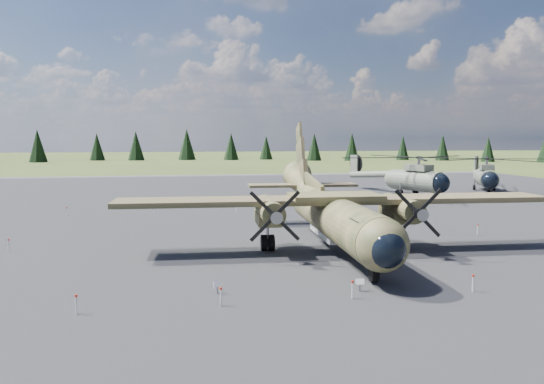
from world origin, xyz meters
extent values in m
plane|color=#535E2A|center=(0.00, 0.00, 0.00)|extent=(500.00, 500.00, 0.00)
cube|color=#56565B|center=(0.00, 10.00, 0.00)|extent=(120.00, 120.00, 0.04)
cylinder|color=#3B4224|center=(4.25, -3.74, 2.22)|extent=(3.57, 17.48, 2.70)
sphere|color=#3B4224|center=(3.82, -12.42, 2.22)|extent=(2.78, 2.78, 2.65)
sphere|color=black|center=(3.79, -12.95, 2.17)|extent=(2.04, 2.04, 1.94)
cube|color=black|center=(3.90, -10.87, 2.94)|extent=(2.00, 1.64, 0.53)
cone|color=#3B4224|center=(4.82, 7.63, 3.23)|extent=(2.98, 6.76, 4.06)
cube|color=#ACAFB2|center=(4.30, -2.78, 1.11)|extent=(2.12, 5.87, 0.48)
cube|color=#2D391E|center=(4.28, -3.26, 3.33)|extent=(28.11, 4.68, 0.34)
cube|color=#3B4224|center=(4.28, -3.26, 3.54)|extent=(5.96, 3.76, 0.34)
cylinder|color=#3B4224|center=(-0.07, -3.33, 2.80)|extent=(1.70, 5.08, 1.45)
cube|color=#3B4224|center=(-0.03, -2.56, 2.17)|extent=(1.61, 3.35, 0.77)
cone|color=gray|center=(-0.23, -6.46, 2.80)|extent=(0.78, 0.90, 0.73)
cylinder|color=black|center=(-0.03, -2.56, 0.53)|extent=(0.90, 1.10, 1.06)
cylinder|color=#3B4224|center=(8.60, -3.77, 2.80)|extent=(1.70, 5.08, 1.45)
cube|color=#3B4224|center=(8.64, -3.00, 2.17)|extent=(1.61, 3.35, 0.77)
cone|color=gray|center=(8.44, -6.90, 2.80)|extent=(0.78, 0.90, 0.73)
cylinder|color=black|center=(8.64, -3.00, 0.53)|extent=(0.90, 1.10, 1.06)
cube|color=#3B4224|center=(4.64, 3.97, 3.81)|extent=(0.63, 7.29, 1.62)
cube|color=#2D391E|center=(4.85, 8.11, 3.28)|extent=(9.36, 2.58, 0.21)
cylinder|color=gray|center=(3.88, -11.26, 1.23)|extent=(0.14, 0.14, 0.87)
cylinder|color=black|center=(3.88, -11.26, 0.53)|extent=(0.38, 0.92, 0.90)
cylinder|color=#686A5C|center=(24.00, 26.36, 1.94)|extent=(5.30, 7.98, 2.62)
sphere|color=black|center=(25.43, 22.87, 1.89)|extent=(3.15, 3.15, 2.41)
sphere|color=#686A5C|center=(22.56, 29.86, 1.94)|extent=(3.15, 3.15, 2.41)
cube|color=#686A5C|center=(24.16, 25.98, 3.62)|extent=(2.93, 3.78, 0.79)
cylinder|color=gray|center=(24.16, 25.98, 4.41)|extent=(0.49, 0.49, 1.05)
cylinder|color=#686A5C|center=(21.06, 33.49, 2.31)|extent=(4.23, 8.62, 1.50)
cube|color=#686A5C|center=(19.56, 37.13, 3.62)|extent=(0.77, 1.45, 2.52)
cylinder|color=black|center=(19.90, 37.27, 3.62)|extent=(1.10, 2.55, 2.73)
cylinder|color=black|center=(25.19, 23.45, 0.42)|extent=(0.54, 0.77, 0.71)
cylinder|color=black|center=(22.21, 26.99, 0.42)|extent=(0.61, 0.90, 0.84)
cylinder|color=gray|center=(22.21, 26.99, 0.97)|extent=(0.19, 0.19, 1.52)
cylinder|color=black|center=(24.83, 28.07, 0.42)|extent=(0.61, 0.90, 0.84)
cylinder|color=gray|center=(24.83, 28.07, 0.97)|extent=(0.19, 0.19, 1.52)
cylinder|color=#686A5C|center=(36.24, 30.38, 1.78)|extent=(4.99, 7.33, 2.41)
sphere|color=black|center=(34.86, 27.20, 1.74)|extent=(2.92, 2.92, 2.22)
sphere|color=#686A5C|center=(37.63, 33.56, 1.78)|extent=(2.92, 2.92, 2.22)
cube|color=#686A5C|center=(36.09, 30.03, 3.33)|extent=(2.74, 3.48, 0.72)
cylinder|color=gray|center=(36.09, 30.03, 4.05)|extent=(0.46, 0.46, 0.96)
cylinder|color=#686A5C|center=(39.08, 36.88, 2.12)|extent=(4.03, 7.87, 1.38)
cube|color=#686A5C|center=(40.52, 40.19, 3.33)|extent=(0.73, 1.32, 2.31)
cylinder|color=black|center=(40.83, 40.06, 3.33)|extent=(1.06, 2.32, 2.51)
cylinder|color=black|center=(35.09, 27.73, 0.39)|extent=(0.51, 0.71, 0.66)
cylinder|color=black|center=(35.51, 31.96, 0.39)|extent=(0.57, 0.82, 0.77)
cylinder|color=gray|center=(35.51, 31.96, 0.89)|extent=(0.18, 0.18, 1.40)
cylinder|color=black|center=(37.90, 30.92, 0.39)|extent=(0.57, 0.82, 0.77)
cylinder|color=gray|center=(37.90, 30.92, 0.89)|extent=(0.18, 0.18, 1.40)
cube|color=gray|center=(-4.01, -11.59, 0.24)|extent=(0.09, 0.09, 0.49)
cube|color=silver|center=(-4.01, -11.63, 0.48)|extent=(0.43, 0.28, 0.28)
cube|color=gray|center=(2.73, -12.41, 0.25)|extent=(0.08, 0.08, 0.50)
cube|color=silver|center=(2.73, -12.46, 0.49)|extent=(0.42, 0.23, 0.28)
cylinder|color=silver|center=(-10.00, -13.50, 0.40)|extent=(0.07, 0.07, 0.80)
cylinder|color=red|center=(-10.00, -13.50, 0.80)|extent=(0.12, 0.12, 0.10)
cylinder|color=silver|center=(-4.00, -13.50, 0.40)|extent=(0.07, 0.07, 0.80)
cylinder|color=red|center=(-4.00, -13.50, 0.80)|extent=(0.12, 0.12, 0.10)
cylinder|color=silver|center=(2.00, -13.50, 0.40)|extent=(0.07, 0.07, 0.80)
cylinder|color=red|center=(2.00, -13.50, 0.80)|extent=(0.12, 0.12, 0.10)
cylinder|color=silver|center=(8.00, -13.50, 0.40)|extent=(0.07, 0.07, 0.80)
cylinder|color=red|center=(8.00, -13.50, 0.80)|extent=(0.12, 0.12, 0.10)
cylinder|color=silver|center=(-16.00, 16.00, 0.40)|extent=(0.07, 0.07, 0.80)
cylinder|color=red|center=(-16.00, 16.00, 0.80)|extent=(0.12, 0.12, 0.10)
cylinder|color=silver|center=(-8.00, 16.00, 0.40)|extent=(0.07, 0.07, 0.80)
cylinder|color=red|center=(-8.00, 16.00, 0.80)|extent=(0.12, 0.12, 0.10)
cylinder|color=silver|center=(0.00, 16.00, 0.40)|extent=(0.07, 0.07, 0.80)
cylinder|color=red|center=(0.00, 16.00, 0.80)|extent=(0.12, 0.12, 0.10)
cylinder|color=silver|center=(8.00, 16.00, 0.40)|extent=(0.07, 0.07, 0.80)
cylinder|color=red|center=(8.00, 16.00, 0.80)|extent=(0.12, 0.12, 0.10)
cylinder|color=silver|center=(16.00, 16.00, 0.40)|extent=(0.07, 0.07, 0.80)
cylinder|color=red|center=(16.00, 16.00, 0.80)|extent=(0.12, 0.12, 0.10)
cylinder|color=silver|center=(-16.50, 0.00, 0.40)|extent=(0.07, 0.07, 0.80)
cylinder|color=red|center=(-16.50, 0.00, 0.80)|extent=(0.12, 0.12, 0.10)
cylinder|color=silver|center=(16.50, 0.00, 0.40)|extent=(0.07, 0.07, 0.80)
cylinder|color=red|center=(16.50, 0.00, 0.80)|extent=(0.12, 0.12, 0.10)
cone|color=black|center=(89.58, 113.95, 3.91)|extent=(4.38, 4.38, 7.82)
cone|color=black|center=(80.50, 125.53, 4.24)|extent=(4.75, 4.75, 8.48)
cone|color=black|center=(69.62, 132.21, 4.07)|extent=(4.55, 4.55, 8.13)
cone|color=black|center=(50.36, 128.45, 4.51)|extent=(5.06, 5.06, 9.03)
cone|color=black|center=(38.64, 131.63, 4.46)|extent=(5.00, 5.00, 8.92)
cone|color=black|center=(24.81, 143.67, 4.04)|extent=(4.53, 4.53, 8.09)
cone|color=black|center=(12.62, 142.24, 4.52)|extent=(5.07, 5.07, 9.05)
cone|color=black|center=(-2.04, 145.11, 5.20)|extent=(5.82, 5.82, 10.40)
cone|color=black|center=(-18.66, 144.57, 4.82)|extent=(5.40, 5.40, 9.65)
cone|color=black|center=(-31.19, 145.70, 4.45)|extent=(4.99, 4.99, 8.91)
cone|color=black|center=(-46.99, 135.28, 4.98)|extent=(5.58, 5.58, 9.96)
camera|label=1|loc=(-5.83, -36.02, 7.32)|focal=35.00mm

